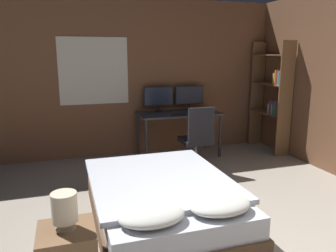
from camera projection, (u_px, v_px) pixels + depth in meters
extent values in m
cube|color=brown|center=(154.00, 78.00, 5.83)|extent=(12.00, 0.06, 2.70)
cube|color=silver|center=(94.00, 71.00, 5.45)|extent=(1.14, 0.01, 1.11)
cube|color=black|center=(94.00, 71.00, 5.46)|extent=(1.06, 0.01, 1.03)
cube|color=brown|center=(162.00, 213.00, 3.47)|extent=(1.38, 1.96, 0.22)
cube|color=silver|center=(162.00, 194.00, 3.42)|extent=(1.32, 1.90, 0.21)
cube|color=silver|center=(159.00, 179.00, 3.50)|extent=(1.42, 1.65, 0.05)
ellipsoid|color=silver|center=(152.00, 215.00, 2.62)|extent=(0.55, 0.38, 0.13)
ellipsoid|color=silver|center=(220.00, 205.00, 2.80)|extent=(0.55, 0.38, 0.13)
cylinder|color=gray|center=(66.00, 228.00, 2.42)|extent=(0.15, 0.15, 0.02)
cylinder|color=gray|center=(66.00, 224.00, 2.41)|extent=(0.02, 0.02, 0.05)
cylinder|color=beige|center=(64.00, 207.00, 2.38)|extent=(0.19, 0.19, 0.22)
cube|color=#38383D|center=(179.00, 113.00, 5.66)|extent=(1.41, 0.70, 0.03)
cylinder|color=#2D2D33|center=(146.00, 142.00, 5.27)|extent=(0.05, 0.05, 0.74)
cylinder|color=#2D2D33|center=(220.00, 136.00, 5.66)|extent=(0.05, 0.05, 0.74)
cylinder|color=#2D2D33|center=(138.00, 134.00, 5.83)|extent=(0.05, 0.05, 0.74)
cylinder|color=#2D2D33|center=(206.00, 129.00, 6.22)|extent=(0.05, 0.05, 0.74)
cylinder|color=black|center=(159.00, 111.00, 5.80)|extent=(0.16, 0.16, 0.01)
cylinder|color=black|center=(159.00, 108.00, 5.79)|extent=(0.03, 0.03, 0.09)
cube|color=black|center=(159.00, 96.00, 5.75)|extent=(0.53, 0.03, 0.33)
cube|color=#232D42|center=(159.00, 96.00, 5.73)|extent=(0.50, 0.00, 0.30)
cylinder|color=black|center=(189.00, 109.00, 5.98)|extent=(0.16, 0.16, 0.01)
cylinder|color=black|center=(189.00, 106.00, 5.96)|extent=(0.03, 0.03, 0.09)
cube|color=black|center=(189.00, 95.00, 5.92)|extent=(0.53, 0.03, 0.33)
cube|color=#232D42|center=(190.00, 95.00, 5.91)|extent=(0.50, 0.00, 0.30)
cube|color=black|center=(184.00, 114.00, 5.43)|extent=(0.39, 0.13, 0.02)
ellipsoid|color=black|center=(200.00, 113.00, 5.51)|extent=(0.07, 0.05, 0.04)
cylinder|color=black|center=(195.00, 166.00, 5.18)|extent=(0.52, 0.52, 0.04)
cylinder|color=gray|center=(196.00, 154.00, 5.14)|extent=(0.05, 0.05, 0.37)
cube|color=black|center=(196.00, 141.00, 5.09)|extent=(0.45, 0.45, 0.07)
cube|color=black|center=(201.00, 125.00, 4.84)|extent=(0.41, 0.05, 0.51)
cube|color=brown|center=(285.00, 100.00, 5.58)|extent=(0.28, 0.02, 1.98)
cube|color=brown|center=(257.00, 94.00, 6.38)|extent=(0.28, 0.02, 1.98)
cube|color=brown|center=(269.00, 113.00, 6.04)|extent=(0.28, 0.85, 0.02)
cube|color=brown|center=(271.00, 84.00, 5.93)|extent=(0.28, 0.85, 0.02)
cube|color=brown|center=(273.00, 55.00, 5.82)|extent=(0.28, 0.85, 0.02)
cube|color=#BCB29E|center=(283.00, 109.00, 5.65)|extent=(0.23, 0.04, 0.25)
cube|color=#28282D|center=(282.00, 109.00, 5.68)|extent=(0.23, 0.02, 0.25)
cube|color=#337042|center=(281.00, 108.00, 5.71)|extent=(0.23, 0.03, 0.26)
cube|color=#7A387F|center=(279.00, 108.00, 5.75)|extent=(0.23, 0.03, 0.25)
cube|color=#337042|center=(278.00, 109.00, 5.79)|extent=(0.23, 0.03, 0.20)
cube|color=#BCB29E|center=(277.00, 109.00, 5.82)|extent=(0.23, 0.02, 0.19)
cube|color=#28282D|center=(276.00, 109.00, 5.85)|extent=(0.23, 0.02, 0.18)
cube|color=#7A387F|center=(275.00, 107.00, 5.87)|extent=(0.23, 0.03, 0.24)
cube|color=#BCB29E|center=(273.00, 109.00, 5.92)|extent=(0.23, 0.03, 0.18)
cube|color=#337042|center=(285.00, 78.00, 5.54)|extent=(0.23, 0.04, 0.23)
cube|color=teal|center=(284.00, 78.00, 5.58)|extent=(0.23, 0.04, 0.24)
cube|color=#B2332D|center=(282.00, 78.00, 5.63)|extent=(0.23, 0.02, 0.24)
cube|color=orange|center=(281.00, 77.00, 5.66)|extent=(0.23, 0.03, 0.25)
cube|color=gold|center=(279.00, 79.00, 5.71)|extent=(0.23, 0.04, 0.20)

